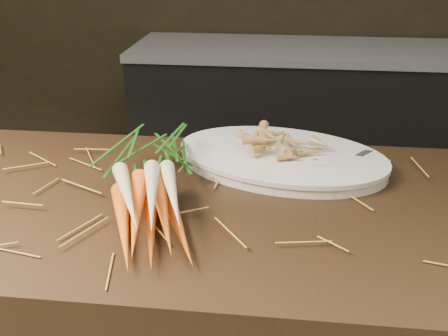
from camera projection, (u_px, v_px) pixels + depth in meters
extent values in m
cube|color=black|center=(307.00, 129.00, 3.01)|extent=(1.80, 0.60, 0.80)
cube|color=#99999E|center=(312.00, 51.00, 2.84)|extent=(1.82, 0.62, 0.04)
cone|color=#D33C01|center=(124.00, 226.00, 0.99)|extent=(0.13, 0.29, 0.04)
cone|color=#D33C01|center=(150.00, 224.00, 1.00)|extent=(0.11, 0.29, 0.04)
cone|color=#D33C01|center=(177.00, 222.00, 1.01)|extent=(0.14, 0.29, 0.04)
cone|color=#D33C01|center=(136.00, 213.00, 0.97)|extent=(0.10, 0.30, 0.04)
cone|color=#D33C01|center=(163.00, 211.00, 0.98)|extent=(0.13, 0.29, 0.04)
cone|color=beige|center=(128.00, 196.00, 0.98)|extent=(0.13, 0.27, 0.05)
cone|color=beige|center=(152.00, 195.00, 0.98)|extent=(0.10, 0.27, 0.04)
cone|color=beige|center=(173.00, 193.00, 0.99)|extent=(0.11, 0.27, 0.05)
ellipsoid|color=#206315|center=(146.00, 154.00, 1.21)|extent=(0.24, 0.29, 0.09)
cube|color=silver|center=(355.00, 170.00, 1.20)|extent=(0.12, 0.16, 0.00)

